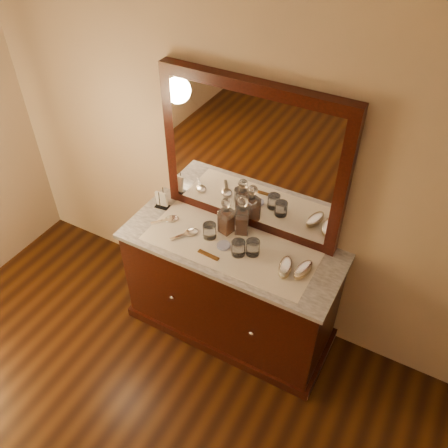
{
  "coord_description": "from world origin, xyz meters",
  "views": [
    {
      "loc": [
        1.0,
        0.04,
        2.93
      ],
      "look_at": [
        0.0,
        1.85,
        1.1
      ],
      "focal_mm": 37.79,
      "sensor_mm": 36.0,
      "label": 1
    }
  ],
  "objects_px": {
    "hand_mirror_outer": "(169,219)",
    "hand_mirror_inner": "(189,233)",
    "pin_dish": "(224,245)",
    "decanter_left": "(226,219)",
    "comb": "(208,255)",
    "dresser_cabinet": "(231,290)",
    "napkin_rack": "(162,200)",
    "decanter_right": "(242,219)",
    "brush_near": "(285,267)",
    "mirror_frame": "(252,160)",
    "brush_far": "(303,270)"
  },
  "relations": [
    {
      "from": "dresser_cabinet",
      "to": "mirror_frame",
      "type": "bearing_deg",
      "value": 90.0
    },
    {
      "from": "comb",
      "to": "hand_mirror_outer",
      "type": "bearing_deg",
      "value": 161.78
    },
    {
      "from": "comb",
      "to": "hand_mirror_outer",
      "type": "xyz_separation_m",
      "value": [
        -0.4,
        0.16,
        0.0
      ]
    },
    {
      "from": "decanter_right",
      "to": "brush_far",
      "type": "bearing_deg",
      "value": -17.07
    },
    {
      "from": "pin_dish",
      "to": "dresser_cabinet",
      "type": "bearing_deg",
      "value": 51.98
    },
    {
      "from": "pin_dish",
      "to": "brush_near",
      "type": "distance_m",
      "value": 0.42
    },
    {
      "from": "brush_far",
      "to": "hand_mirror_outer",
      "type": "bearing_deg",
      "value": 179.29
    },
    {
      "from": "pin_dish",
      "to": "brush_far",
      "type": "xyz_separation_m",
      "value": [
        0.52,
        0.03,
        0.02
      ]
    },
    {
      "from": "decanter_left",
      "to": "hand_mirror_inner",
      "type": "bearing_deg",
      "value": -144.57
    },
    {
      "from": "napkin_rack",
      "to": "dresser_cabinet",
      "type": "bearing_deg",
      "value": -9.44
    },
    {
      "from": "dresser_cabinet",
      "to": "hand_mirror_inner",
      "type": "distance_m",
      "value": 0.54
    },
    {
      "from": "mirror_frame",
      "to": "decanter_right",
      "type": "height_order",
      "value": "mirror_frame"
    },
    {
      "from": "comb",
      "to": "napkin_rack",
      "type": "relative_size",
      "value": 1.0
    },
    {
      "from": "dresser_cabinet",
      "to": "comb",
      "type": "bearing_deg",
      "value": -115.68
    },
    {
      "from": "mirror_frame",
      "to": "brush_far",
      "type": "relative_size",
      "value": 6.67
    },
    {
      "from": "dresser_cabinet",
      "to": "comb",
      "type": "distance_m",
      "value": 0.48
    },
    {
      "from": "hand_mirror_outer",
      "to": "hand_mirror_inner",
      "type": "xyz_separation_m",
      "value": [
        0.19,
        -0.05,
        0.0
      ]
    },
    {
      "from": "dresser_cabinet",
      "to": "decanter_right",
      "type": "relative_size",
      "value": 4.96
    },
    {
      "from": "napkin_rack",
      "to": "decanter_right",
      "type": "relative_size",
      "value": 0.52
    },
    {
      "from": "mirror_frame",
      "to": "decanter_left",
      "type": "distance_m",
      "value": 0.43
    },
    {
      "from": "pin_dish",
      "to": "brush_near",
      "type": "relative_size",
      "value": 0.46
    },
    {
      "from": "dresser_cabinet",
      "to": "mirror_frame",
      "type": "relative_size",
      "value": 1.17
    },
    {
      "from": "mirror_frame",
      "to": "hand_mirror_outer",
      "type": "relative_size",
      "value": 6.95
    },
    {
      "from": "brush_near",
      "to": "dresser_cabinet",
      "type": "bearing_deg",
      "value": 173.34
    },
    {
      "from": "comb",
      "to": "brush_far",
      "type": "distance_m",
      "value": 0.58
    },
    {
      "from": "hand_mirror_inner",
      "to": "dresser_cabinet",
      "type": "bearing_deg",
      "value": 9.91
    },
    {
      "from": "comb",
      "to": "decanter_left",
      "type": "height_order",
      "value": "decanter_left"
    },
    {
      "from": "mirror_frame",
      "to": "pin_dish",
      "type": "height_order",
      "value": "mirror_frame"
    },
    {
      "from": "comb",
      "to": "hand_mirror_outer",
      "type": "distance_m",
      "value": 0.43
    },
    {
      "from": "dresser_cabinet",
      "to": "hand_mirror_inner",
      "type": "height_order",
      "value": "hand_mirror_inner"
    },
    {
      "from": "decanter_left",
      "to": "hand_mirror_inner",
      "type": "distance_m",
      "value": 0.26
    },
    {
      "from": "brush_near",
      "to": "hand_mirror_outer",
      "type": "relative_size",
      "value": 1.09
    },
    {
      "from": "napkin_rack",
      "to": "brush_near",
      "type": "xyz_separation_m",
      "value": [
        0.99,
        -0.15,
        -0.03
      ]
    },
    {
      "from": "pin_dish",
      "to": "hand_mirror_outer",
      "type": "relative_size",
      "value": 0.5
    },
    {
      "from": "brush_far",
      "to": "hand_mirror_inner",
      "type": "relative_size",
      "value": 0.93
    },
    {
      "from": "hand_mirror_outer",
      "to": "comb",
      "type": "bearing_deg",
      "value": -21.91
    },
    {
      "from": "decanter_right",
      "to": "hand_mirror_outer",
      "type": "distance_m",
      "value": 0.51
    },
    {
      "from": "decanter_right",
      "to": "brush_near",
      "type": "bearing_deg",
      "value": -25.4
    },
    {
      "from": "brush_far",
      "to": "hand_mirror_inner",
      "type": "xyz_separation_m",
      "value": [
        -0.78,
        -0.04,
        -0.02
      ]
    },
    {
      "from": "hand_mirror_inner",
      "to": "napkin_rack",
      "type": "bearing_deg",
      "value": 154.37
    },
    {
      "from": "comb",
      "to": "napkin_rack",
      "type": "height_order",
      "value": "napkin_rack"
    },
    {
      "from": "mirror_frame",
      "to": "decanter_left",
      "type": "height_order",
      "value": "mirror_frame"
    },
    {
      "from": "comb",
      "to": "decanter_right",
      "type": "bearing_deg",
      "value": 78.74
    },
    {
      "from": "decanter_left",
      "to": "decanter_right",
      "type": "relative_size",
      "value": 0.95
    },
    {
      "from": "pin_dish",
      "to": "decanter_left",
      "type": "bearing_deg",
      "value": 112.11
    },
    {
      "from": "hand_mirror_inner",
      "to": "mirror_frame",
      "type": "bearing_deg",
      "value": 45.71
    },
    {
      "from": "dresser_cabinet",
      "to": "decanter_left",
      "type": "height_order",
      "value": "decanter_left"
    },
    {
      "from": "dresser_cabinet",
      "to": "brush_near",
      "type": "xyz_separation_m",
      "value": [
        0.39,
        -0.05,
        0.47
      ]
    },
    {
      "from": "mirror_frame",
      "to": "decanter_right",
      "type": "xyz_separation_m",
      "value": [
        0.0,
        -0.11,
        -0.39
      ]
    },
    {
      "from": "napkin_rack",
      "to": "decanter_right",
      "type": "height_order",
      "value": "decanter_right"
    }
  ]
}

